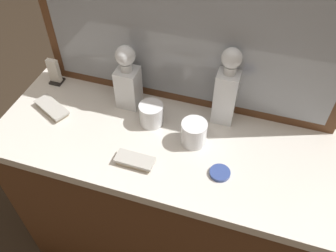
# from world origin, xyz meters

# --- Properties ---
(ground_plane) EXTENTS (6.00, 6.00, 0.00)m
(ground_plane) POSITION_xyz_m (0.00, 0.00, 0.00)
(ground_plane) COLOR #2D2319
(dresser) EXTENTS (1.27, 0.48, 0.82)m
(dresser) POSITION_xyz_m (0.00, 0.00, 0.41)
(dresser) COLOR brown
(dresser) RESTS_ON ground_plane
(dresser_mirror) EXTENTS (1.11, 0.03, 0.61)m
(dresser_mirror) POSITION_xyz_m (0.00, 0.22, 1.13)
(dresser_mirror) COLOR brown
(dresser_mirror) RESTS_ON dresser
(crystal_decanter_far_left) EXTENTS (0.08, 0.08, 0.26)m
(crystal_decanter_far_left) POSITION_xyz_m (-0.20, 0.14, 0.93)
(crystal_decanter_far_left) COLOR white
(crystal_decanter_far_left) RESTS_ON dresser
(crystal_decanter_rear) EXTENTS (0.08, 0.08, 0.31)m
(crystal_decanter_rear) POSITION_xyz_m (0.16, 0.18, 0.95)
(crystal_decanter_rear) COLOR white
(crystal_decanter_rear) RESTS_ON dresser
(crystal_tumbler_front) EXTENTS (0.09, 0.09, 0.09)m
(crystal_tumbler_front) POSITION_xyz_m (0.08, 0.03, 0.86)
(crystal_tumbler_front) COLOR white
(crystal_tumbler_front) RESTS_ON dresser
(crystal_tumbler_right) EXTENTS (0.09, 0.09, 0.08)m
(crystal_tumbler_right) POSITION_xyz_m (-0.09, 0.07, 0.86)
(crystal_tumbler_right) COLOR white
(crystal_tumbler_right) RESTS_ON dresser
(silver_brush_rear) EXTENTS (0.16, 0.12, 0.02)m
(silver_brush_rear) POSITION_xyz_m (-0.47, 0.01, 0.84)
(silver_brush_rear) COLOR #B7A88C
(silver_brush_rear) RESTS_ON dresser
(silver_brush_left) EXTENTS (0.13, 0.06, 0.02)m
(silver_brush_left) POSITION_xyz_m (-0.08, -0.12, 0.84)
(silver_brush_left) COLOR #B7A88C
(silver_brush_left) RESTS_ON dresser
(porcelain_dish) EXTENTS (0.07, 0.07, 0.01)m
(porcelain_dish) POSITION_xyz_m (0.20, -0.08, 0.83)
(porcelain_dish) COLOR #33478C
(porcelain_dish) RESTS_ON dresser
(napkin_holder) EXTENTS (0.05, 0.05, 0.11)m
(napkin_holder) POSITION_xyz_m (-0.54, 0.17, 0.87)
(napkin_holder) COLOR black
(napkin_holder) RESTS_ON dresser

